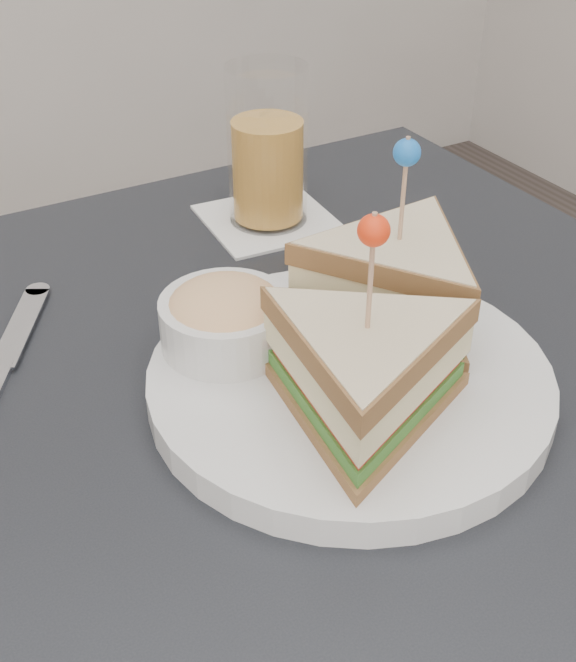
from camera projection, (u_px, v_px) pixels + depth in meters
The scene contains 4 objects.
table at pixel (283, 473), 0.65m from camera, with size 0.80×0.80×0.75m.
plate_meal at pixel (358, 335), 0.59m from camera, with size 0.34×0.32×0.17m.
cutlery_knife at pixel (5, 362), 0.64m from camera, with size 0.12×0.19×0.01m.
drink_set at pixel (268, 156), 0.80m from camera, with size 0.13×0.13×0.16m.
Camera 1 is at (-0.23, -0.41, 1.14)m, focal length 45.00 mm.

